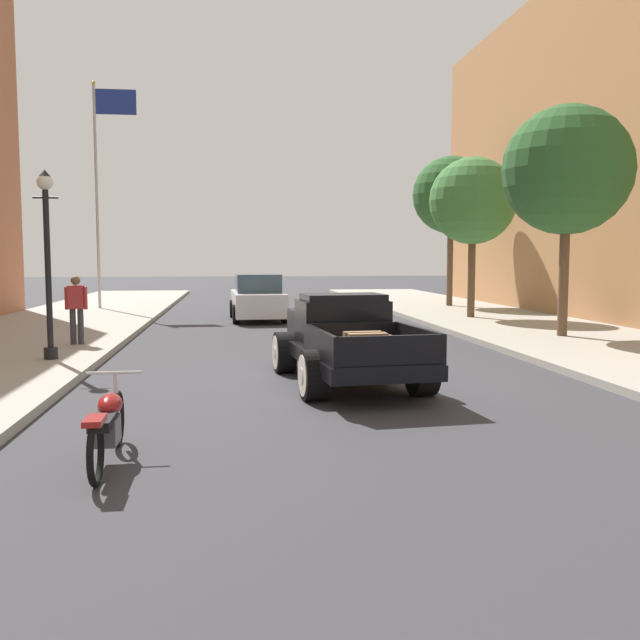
# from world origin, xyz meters

# --- Properties ---
(ground_plane) EXTENTS (140.00, 140.00, 0.00)m
(ground_plane) POSITION_xyz_m (0.00, 0.00, 0.00)
(ground_plane) COLOR #333338
(hotrod_truck_black) EXTENTS (2.49, 5.05, 1.58)m
(hotrod_truck_black) POSITION_xyz_m (0.23, -0.39, 0.75)
(hotrod_truck_black) COLOR black
(hotrod_truck_black) RESTS_ON ground
(motorcycle_parked) EXTENTS (0.62, 2.12, 0.93)m
(motorcycle_parked) POSITION_xyz_m (-3.11, -5.12, 0.44)
(motorcycle_parked) COLOR black
(motorcycle_parked) RESTS_ON ground
(car_background_white) EXTENTS (2.00, 4.37, 1.65)m
(car_background_white) POSITION_xyz_m (-0.87, 12.01, 0.77)
(car_background_white) COLOR silver
(car_background_white) RESTS_ON ground
(pedestrian_sidewalk_left) EXTENTS (0.53, 0.22, 1.65)m
(pedestrian_sidewalk_left) POSITION_xyz_m (-5.48, 4.48, 1.09)
(pedestrian_sidewalk_left) COLOR #333338
(pedestrian_sidewalk_left) RESTS_ON sidewalk_left
(street_lamp_near) EXTENTS (0.50, 0.32, 3.85)m
(street_lamp_near) POSITION_xyz_m (-5.48, 2.03, 2.39)
(street_lamp_near) COLOR black
(street_lamp_near) RESTS_ON sidewalk_left
(flagpole) EXTENTS (1.74, 0.16, 9.16)m
(flagpole) POSITION_xyz_m (-6.98, 16.74, 5.77)
(flagpole) COLOR #B2B2B7
(flagpole) RESTS_ON sidewalk_left
(street_tree_nearest) EXTENTS (3.38, 3.38, 6.05)m
(street_tree_nearest) POSITION_xyz_m (6.98, 4.76, 4.50)
(street_tree_nearest) COLOR brown
(street_tree_nearest) RESTS_ON sidewalk_right
(street_tree_second) EXTENTS (3.01, 3.01, 5.55)m
(street_tree_second) POSITION_xyz_m (6.55, 10.71, 4.17)
(street_tree_second) COLOR brown
(street_tree_second) RESTS_ON sidewalk_right
(street_tree_third) EXTENTS (3.30, 3.30, 6.41)m
(street_tree_third) POSITION_xyz_m (7.60, 16.41, 4.89)
(street_tree_third) COLOR brown
(street_tree_third) RESTS_ON sidewalk_right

